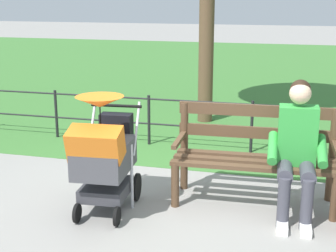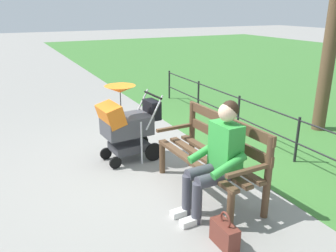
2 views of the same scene
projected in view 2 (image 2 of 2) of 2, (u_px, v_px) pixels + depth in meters
name	position (u px, v px, depth m)	size (l,w,h in m)	color
ground_plane	(172.00, 165.00, 5.11)	(60.00, 60.00, 0.00)	gray
park_bench	(214.00, 152.00, 4.24)	(1.62, 0.67, 0.96)	brown
person_on_bench	(217.00, 156.00, 3.76)	(0.55, 0.74, 1.28)	#42424C
stroller	(126.00, 123.00, 5.10)	(0.57, 0.92, 1.15)	black
handbag	(225.00, 234.00, 3.36)	(0.32, 0.14, 0.37)	brown
park_fence	(265.00, 122.00, 5.68)	(7.08, 0.04, 0.70)	black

